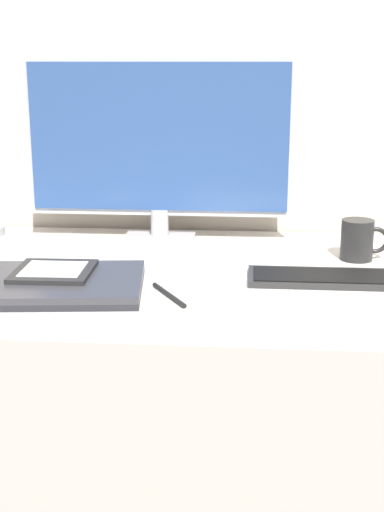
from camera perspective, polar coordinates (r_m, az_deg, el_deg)
wall_back at (r=1.83m, az=0.37°, el=16.10°), size 3.60×0.05×2.40m
desk at (r=1.62m, az=-0.85°, el=-14.24°), size 1.29×0.76×0.75m
monitor at (r=1.70m, az=-2.67°, el=9.00°), size 0.64×0.11×0.43m
keyboard at (r=1.44m, az=10.62°, el=-1.72°), size 0.31×0.12×0.01m
laptop at (r=1.38m, az=-11.07°, el=-2.23°), size 0.36×0.28×0.02m
ereader at (r=1.41m, az=-11.02°, el=-1.20°), size 0.15×0.15×0.01m
coffee_mug at (r=1.60m, az=13.16°, el=1.27°), size 0.10×0.07×0.09m
pen at (r=1.33m, az=-1.84°, el=-3.07°), size 0.08×0.12×0.01m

